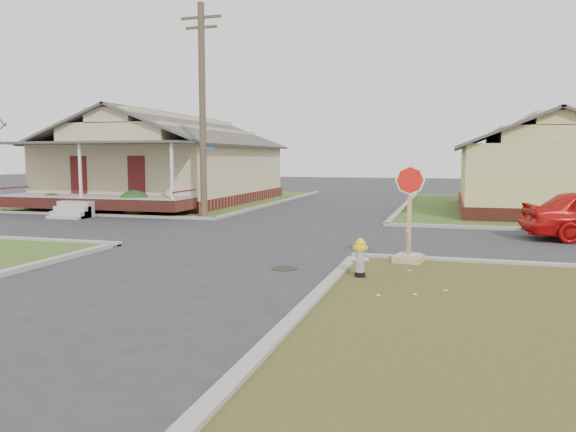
# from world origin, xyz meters

# --- Properties ---
(ground) EXTENTS (120.00, 120.00, 0.00)m
(ground) POSITION_xyz_m (0.00, 0.00, 0.00)
(ground) COLOR #2A2A2C
(ground) RESTS_ON ground
(verge_far_left) EXTENTS (19.00, 19.00, 0.05)m
(verge_far_left) POSITION_xyz_m (-13.00, 18.00, 0.03)
(verge_far_left) COLOR #334E1B
(verge_far_left) RESTS_ON ground
(curbs) EXTENTS (80.00, 40.00, 0.12)m
(curbs) POSITION_xyz_m (0.00, 5.00, 0.00)
(curbs) COLOR gray
(curbs) RESTS_ON ground
(manhole) EXTENTS (0.64, 0.64, 0.01)m
(manhole) POSITION_xyz_m (2.20, -0.50, 0.01)
(manhole) COLOR black
(manhole) RESTS_ON ground
(corner_house) EXTENTS (10.10, 15.50, 5.30)m
(corner_house) POSITION_xyz_m (-10.00, 16.68, 2.28)
(corner_house) COLOR maroon
(corner_house) RESTS_ON ground
(side_house_yellow) EXTENTS (7.60, 11.60, 4.70)m
(side_house_yellow) POSITION_xyz_m (10.00, 16.50, 2.19)
(side_house_yellow) COLOR maroon
(side_house_yellow) RESTS_ON ground
(utility_pole) EXTENTS (1.80, 0.28, 9.00)m
(utility_pole) POSITION_xyz_m (-4.20, 8.90, 4.66)
(utility_pole) COLOR #493A2A
(utility_pole) RESTS_ON ground
(fire_hydrant) EXTENTS (0.32, 0.32, 0.86)m
(fire_hydrant) POSITION_xyz_m (4.10, -1.12, 0.52)
(fire_hydrant) COLOR black
(fire_hydrant) RESTS_ON ground
(stop_sign) EXTENTS (0.68, 0.66, 2.40)m
(stop_sign) POSITION_xyz_m (4.99, 0.94, 0.57)
(stop_sign) COLOR tan
(stop_sign) RESTS_ON ground
(hedge_left) EXTENTS (1.26, 1.03, 0.96)m
(hedge_left) POSITION_xyz_m (-12.27, 9.25, 0.53)
(hedge_left) COLOR #173E16
(hedge_left) RESTS_ON verge_far_left
(hedge_right) EXTENTS (1.46, 1.19, 1.11)m
(hedge_right) POSITION_xyz_m (-7.73, 9.14, 0.61)
(hedge_right) COLOR #173E16
(hedge_right) RESTS_ON verge_far_left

